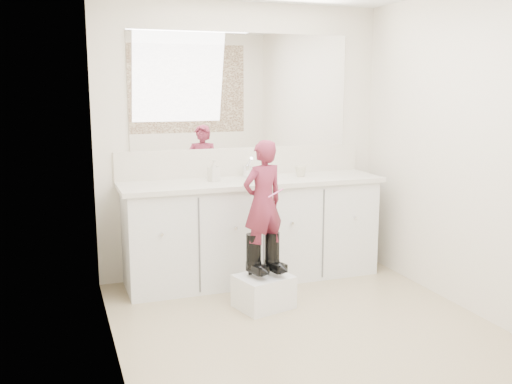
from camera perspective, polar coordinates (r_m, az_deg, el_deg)
name	(u,v)px	position (r m, az deg, el deg)	size (l,w,h in m)	color
floor	(311,333)	(4.08, 5.56, -13.84)	(3.00, 3.00, 0.00)	#988963
wall_back	(242,141)	(5.13, -1.37, 5.14)	(2.60, 2.60, 0.00)	beige
wall_front	(473,204)	(2.50, 20.87, -1.14)	(2.60, 2.60, 0.00)	beige
wall_left	(111,170)	(3.40, -14.32, 2.12)	(3.00, 3.00, 0.00)	beige
wall_right	(476,153)	(4.46, 21.16, 3.65)	(3.00, 3.00, 0.00)	beige
vanity_cabinet	(253,232)	(5.01, -0.34, -4.00)	(2.20, 0.55, 0.85)	silver
countertop	(253,182)	(4.90, -0.29, 1.01)	(2.28, 0.58, 0.04)	beige
backsplash	(243,161)	(5.14, -1.31, 3.07)	(2.28, 0.03, 0.25)	beige
mirror	(243,91)	(5.10, -1.35, 10.06)	(2.00, 0.02, 1.00)	white
dot_panel	(479,93)	(2.46, 21.40, 9.23)	(2.00, 0.01, 1.20)	#472819
faucet	(247,171)	(5.05, -0.91, 2.08)	(0.08, 0.08, 0.10)	silver
cup	(301,171)	(5.09, 4.49, 2.09)	(0.10, 0.10, 0.10)	beige
soap_bottle	(214,171)	(4.83, -4.25, 2.15)	(0.08, 0.08, 0.18)	beige
step_stool	(264,291)	(4.45, 0.77, -9.92)	(0.40, 0.33, 0.25)	silver
boot_left	(254,255)	(4.35, -0.24, -6.34)	(0.12, 0.22, 0.33)	black
boot_right	(272,253)	(4.40, 1.61, -6.15)	(0.12, 0.22, 0.33)	black
toddler	(263,202)	(4.27, 0.70, -1.04)	(0.34, 0.22, 0.94)	#B5375F
toothbrush	(276,193)	(4.21, 1.98, -0.11)	(0.01, 0.01, 0.14)	pink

